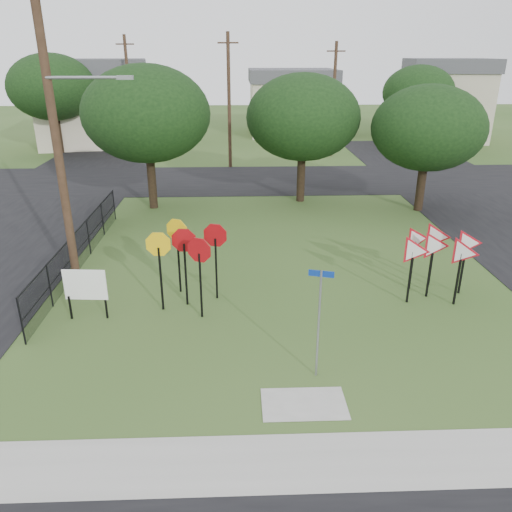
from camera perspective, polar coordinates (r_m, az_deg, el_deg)
The scene contains 23 objects.
ground at distance 14.29m, azimuth 4.27°, elevation -10.50°, with size 140.00×140.00×0.00m, color #31511E.
sidewalk at distance 11.02m, azimuth 6.78°, elevation -22.31°, with size 30.00×1.60×0.02m, color #A09E97.
planting_strip at distance 10.21m, azimuth 7.89°, elevation -27.01°, with size 30.00×0.80×0.02m, color #31511E.
street_left at distance 25.51m, azimuth -26.37°, elevation 2.29°, with size 8.00×50.00×0.02m, color black.
street_far at distance 32.88m, azimuth 0.51°, elevation 8.70°, with size 60.00×8.00×0.02m, color black.
curb_pad at distance 12.35m, azimuth 5.50°, elevation -16.47°, with size 2.00×1.20×0.02m, color #A09E97.
street_name_sign at distance 12.41m, azimuth 7.21°, elevation -6.97°, with size 0.59×0.19×2.95m.
stop_sign_cluster at distance 15.93m, azimuth -7.87°, elevation 0.85°, with size 2.53×2.20×2.66m.
yield_sign_cluster at distance 17.52m, azimuth 20.00°, elevation 0.93°, with size 3.02×1.97×2.37m.
info_board at distance 16.09m, azimuth -18.92°, elevation -3.33°, with size 1.32×0.14×1.65m.
utility_pole_main at distance 17.58m, azimuth -21.73°, elevation 12.54°, with size 3.55×0.33×10.00m.
far_pole_a at distance 36.07m, azimuth -3.09°, elevation 17.27°, with size 1.40×0.24×9.00m.
far_pole_b at distance 40.77m, azimuth 8.84°, elevation 17.27°, with size 1.40×0.24×8.50m.
far_pole_c at distance 42.90m, azimuth -14.26°, elevation 17.45°, with size 1.40×0.24×9.00m.
fence_run at distance 20.39m, azimuth -19.44°, elevation 1.07°, with size 0.05×11.55×1.50m.
house_left at distance 47.78m, azimuth -18.08°, elevation 16.34°, with size 10.58×8.88×7.20m.
house_mid at distance 52.42m, azimuth 4.05°, elevation 17.21°, with size 8.40×8.40×6.20m.
house_right at distance 51.91m, azimuth 20.79°, elevation 16.40°, with size 8.30×8.30×7.20m.
tree_near_left at distance 26.48m, azimuth -12.40°, elevation 15.56°, with size 6.40×6.40×7.27m.
tree_near_mid at distance 27.34m, azimuth 5.40°, elevation 15.50°, with size 6.00×6.00×6.80m.
tree_near_right at distance 26.91m, azimuth 19.08°, elevation 13.63°, with size 5.60×5.60×6.33m.
tree_far_left at distance 44.44m, azimuth -22.28°, elevation 17.43°, with size 6.80×6.80×7.73m.
tree_far_right at distance 46.69m, azimuth 18.07°, elevation 17.33°, with size 6.00×6.00×6.80m.
Camera 1 is at (-1.50, -11.93, 7.72)m, focal length 35.00 mm.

